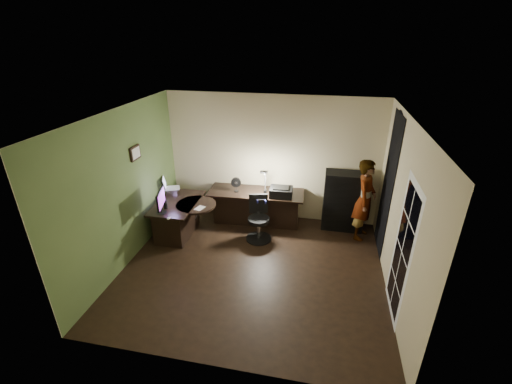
% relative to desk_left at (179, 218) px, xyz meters
% --- Properties ---
extents(floor, '(4.50, 4.00, 0.01)m').
position_rel_desk_left_xyz_m(floor, '(1.70, -0.83, -0.37)').
color(floor, black).
rests_on(floor, ground).
extents(ceiling, '(4.50, 4.00, 0.01)m').
position_rel_desk_left_xyz_m(ceiling, '(1.70, -0.83, 2.34)').
color(ceiling, silver).
rests_on(ceiling, floor).
extents(wall_back, '(4.50, 0.01, 2.70)m').
position_rel_desk_left_xyz_m(wall_back, '(1.70, 1.18, 0.98)').
color(wall_back, '#C8BA8E').
rests_on(wall_back, floor).
extents(wall_front, '(4.50, 0.01, 2.70)m').
position_rel_desk_left_xyz_m(wall_front, '(1.70, -2.83, 0.98)').
color(wall_front, '#C8BA8E').
rests_on(wall_front, floor).
extents(wall_left, '(0.01, 4.00, 2.70)m').
position_rel_desk_left_xyz_m(wall_left, '(-0.55, -0.83, 0.98)').
color(wall_left, '#C8BA8E').
rests_on(wall_left, floor).
extents(wall_right, '(0.01, 4.00, 2.70)m').
position_rel_desk_left_xyz_m(wall_right, '(3.96, -0.83, 0.98)').
color(wall_right, '#C8BA8E').
rests_on(wall_right, floor).
extents(green_wall_overlay, '(0.00, 4.00, 2.70)m').
position_rel_desk_left_xyz_m(green_wall_overlay, '(-0.54, -0.83, 0.98)').
color(green_wall_overlay, '#4E6633').
rests_on(green_wall_overlay, floor).
extents(arched_doorway, '(0.01, 0.90, 2.60)m').
position_rel_desk_left_xyz_m(arched_doorway, '(3.94, 0.32, 0.93)').
color(arched_doorway, black).
rests_on(arched_doorway, floor).
extents(french_door, '(0.02, 0.92, 2.10)m').
position_rel_desk_left_xyz_m(french_door, '(3.94, -1.38, 0.68)').
color(french_door, white).
rests_on(french_door, floor).
extents(framed_picture, '(0.04, 0.30, 0.25)m').
position_rel_desk_left_xyz_m(framed_picture, '(-0.52, -0.38, 1.48)').
color(framed_picture, black).
rests_on(framed_picture, wall_left).
extents(desk_left, '(0.79, 1.27, 0.73)m').
position_rel_desk_left_xyz_m(desk_left, '(0.00, 0.00, 0.00)').
color(desk_left, black).
rests_on(desk_left, floor).
extents(desk_right, '(2.02, 0.77, 0.75)m').
position_rel_desk_left_xyz_m(desk_right, '(1.45, 0.75, 0.01)').
color(desk_right, black).
rests_on(desk_right, floor).
extents(cabinet, '(0.84, 0.42, 1.25)m').
position_rel_desk_left_xyz_m(cabinet, '(3.26, 0.93, 0.26)').
color(cabinet, black).
rests_on(cabinet, floor).
extents(laptop_stand, '(0.26, 0.23, 0.09)m').
position_rel_desk_left_xyz_m(laptop_stand, '(-0.30, 0.44, 0.40)').
color(laptop_stand, silver).
rests_on(laptop_stand, desk_left).
extents(laptop, '(0.44, 0.43, 0.23)m').
position_rel_desk_left_xyz_m(laptop, '(-0.30, 0.44, 0.56)').
color(laptop, silver).
rests_on(laptop, laptop_stand).
extents(monitor, '(0.22, 0.52, 0.34)m').
position_rel_desk_left_xyz_m(monitor, '(-0.12, -0.46, 0.53)').
color(monitor, black).
rests_on(monitor, desk_left).
extents(mouse, '(0.08, 0.10, 0.03)m').
position_rel_desk_left_xyz_m(mouse, '(0.12, -0.65, 0.38)').
color(mouse, silver).
rests_on(mouse, desk_left).
extents(phone, '(0.07, 0.13, 0.01)m').
position_rel_desk_left_xyz_m(phone, '(0.12, 0.24, 0.36)').
color(phone, black).
rests_on(phone, desk_left).
extents(pen, '(0.03, 0.15, 0.01)m').
position_rel_desk_left_xyz_m(pen, '(0.58, -0.50, 0.36)').
color(pen, black).
rests_on(pen, desk_left).
extents(speaker, '(0.07, 0.07, 0.17)m').
position_rel_desk_left_xyz_m(speaker, '(-0.11, -0.28, 0.44)').
color(speaker, black).
rests_on(speaker, desk_left).
extents(notepad, '(0.20, 0.24, 0.01)m').
position_rel_desk_left_xyz_m(notepad, '(0.53, -0.15, 0.36)').
color(notepad, silver).
rests_on(notepad, desk_left).
extents(desk_fan, '(0.23, 0.16, 0.32)m').
position_rel_desk_left_xyz_m(desk_fan, '(1.03, 0.69, 0.54)').
color(desk_fan, black).
rests_on(desk_fan, desk_right).
extents(headphones, '(0.21, 0.14, 0.09)m').
position_rel_desk_left_xyz_m(headphones, '(1.65, 0.26, 0.43)').
color(headphones, '#272C9C').
rests_on(headphones, desk_right).
extents(printer, '(0.47, 0.37, 0.20)m').
position_rel_desk_left_xyz_m(printer, '(1.99, 0.65, 0.48)').
color(printer, black).
rests_on(printer, desk_right).
extents(desk_lamp, '(0.22, 0.30, 0.59)m').
position_rel_desk_left_xyz_m(desk_lamp, '(1.64, 0.75, 0.67)').
color(desk_lamp, black).
rests_on(desk_lamp, desk_right).
extents(office_chair, '(0.62, 0.62, 0.91)m').
position_rel_desk_left_xyz_m(office_chair, '(1.63, 0.12, 0.09)').
color(office_chair, black).
rests_on(office_chair, floor).
extents(person, '(0.54, 0.67, 1.65)m').
position_rel_desk_left_xyz_m(person, '(3.63, 0.65, 0.46)').
color(person, '#D8A88C').
rests_on(person, floor).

